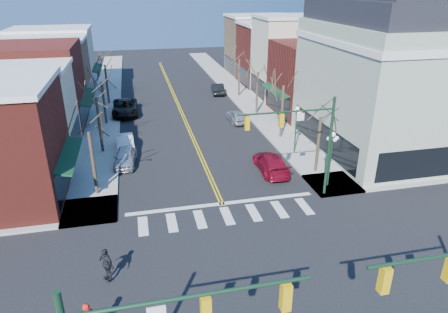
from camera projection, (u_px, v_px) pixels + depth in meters
ground at (255, 279)px, 20.42m from camera, size 160.00×160.00×0.00m
sidewalk_left at (100, 148)px, 36.48m from camera, size 3.50×70.00×0.15m
sidewalk_right at (280, 133)px, 40.06m from camera, size 3.50×70.00×0.15m
bldg_left_stucco_a at (10, 116)px, 33.19m from camera, size 10.00×7.00×7.50m
bldg_left_brick_b at (29, 88)px, 40.14m from camera, size 10.00×9.00×8.50m
bldg_left_tan at (44, 74)px, 47.66m from camera, size 10.00×7.50×7.80m
bldg_left_stucco_b at (54, 61)px, 54.51m from camera, size 10.00×8.00×8.20m
bldg_right_brick_a at (321, 79)px, 45.02m from camera, size 10.00×8.50×8.00m
bldg_right_stucco at (295, 58)px, 51.55m from camera, size 10.00×7.00×10.00m
bldg_right_brick_b at (275, 55)px, 58.55m from camera, size 10.00×8.00×8.50m
bldg_right_tan at (259, 46)px, 65.60m from camera, size 10.00×8.00×9.00m
victorian_corner at (393, 76)px, 34.11m from camera, size 12.25×14.25×13.30m
traffic_mast_far_right at (305, 135)px, 26.29m from camera, size 6.60×0.28×7.20m
lamppost_corner at (331, 150)px, 28.52m from camera, size 0.36×0.36×4.33m
lamppost_midblock at (296, 122)px, 34.33m from camera, size 0.36×0.36×4.33m
tree_left_a at (93, 165)px, 27.59m from camera, size 0.24×0.24×4.76m
tree_left_b at (100, 126)px, 34.69m from camera, size 0.24×0.24×5.04m
tree_left_c at (104, 104)px, 41.94m from camera, size 0.24×0.24×4.55m
tree_left_d at (107, 85)px, 49.02m from camera, size 0.24×0.24×4.90m
tree_right_a at (318, 145)px, 31.05m from camera, size 0.24×0.24×4.62m
tree_right_b at (282, 112)px, 38.09m from camera, size 0.24×0.24×5.18m
tree_right_c at (257, 93)px, 45.32m from camera, size 0.24×0.24×4.83m
tree_right_d at (239, 78)px, 52.44m from camera, size 0.24×0.24×4.97m
car_left_near at (125, 157)px, 33.06m from camera, size 2.10×4.29×1.41m
car_left_mid at (125, 144)px, 35.73m from camera, size 1.70×4.34×1.41m
car_left_far at (125, 107)px, 45.71m from camera, size 2.86×6.06×1.67m
car_right_near at (271, 163)px, 31.85m from camera, size 2.18×5.05×1.45m
car_right_mid at (237, 116)px, 43.27m from camera, size 1.77×4.06×1.36m
car_right_far at (218, 88)px, 54.47m from camera, size 2.00×4.50×1.44m
pedestrian_dark_a at (106, 264)px, 19.85m from camera, size 1.01×1.11×1.82m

